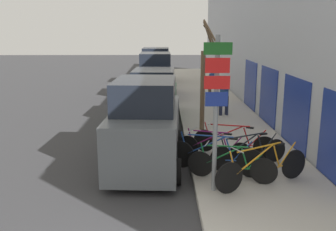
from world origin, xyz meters
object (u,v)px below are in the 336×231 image
object	(u,v)px
bicycle_4	(214,148)
parked_car_1	(154,98)
parked_car_0	(146,127)
pedestrian_far	(224,93)
street_tree	(204,79)
signpost	(216,105)
parked_car_2	(156,78)
parked_car_3	(156,68)
bicycle_5	(234,142)
pedestrian_near	(213,84)
bicycle_0	(263,168)
bicycle_1	(231,165)
bicycle_2	(215,157)
bicycle_3	(249,152)

from	to	relation	value
bicycle_4	parked_car_1	bearing A→B (deg)	44.96
parked_car_0	pedestrian_far	xyz separation A→B (m)	(2.97, 5.46, -0.00)
pedestrian_far	street_tree	world-z (taller)	street_tree
signpost	parked_car_2	xyz separation A→B (m)	(-1.52, 12.18, -0.97)
parked_car_2	parked_car_3	size ratio (longest dim) A/B	0.99
bicycle_5	parked_car_3	xyz separation A→B (m)	(-2.46, 15.16, 0.57)
bicycle_4	pedestrian_near	bearing A→B (deg)	19.36
signpost	bicycle_5	bearing A→B (deg)	69.69
bicycle_0	pedestrian_near	xyz separation A→B (m)	(0.12, 9.76, 0.54)
signpost	bicycle_4	distance (m)	2.46
bicycle_4	bicycle_5	size ratio (longest dim) A/B	0.88
signpost	parked_car_1	world-z (taller)	signpost
parked_car_0	parked_car_3	world-z (taller)	parked_car_3
bicycle_0	parked_car_3	bearing A→B (deg)	-16.83
parked_car_3	parked_car_1	bearing A→B (deg)	-88.47
pedestrian_near	pedestrian_far	size ratio (longest dim) A/B	1.03
parked_car_2	pedestrian_far	size ratio (longest dim) A/B	2.66
bicycle_1	bicycle_5	world-z (taller)	bicycle_5
bicycle_4	bicycle_5	world-z (taller)	bicycle_5
bicycle_5	parked_car_0	size ratio (longest dim) A/B	0.52
bicycle_2	bicycle_4	bearing A→B (deg)	16.74
bicycle_3	bicycle_5	distance (m)	0.89
bicycle_2	pedestrian_near	size ratio (longest dim) A/B	1.39
signpost	bicycle_2	bearing A→B (deg)	81.31
bicycle_5	pedestrian_near	size ratio (longest dim) A/B	1.32
bicycle_3	street_tree	bearing A→B (deg)	-9.13
bicycle_5	parked_car_3	world-z (taller)	parked_car_3
bicycle_4	bicycle_5	bearing A→B (deg)	-26.25
bicycle_5	pedestrian_near	world-z (taller)	pedestrian_near
signpost	pedestrian_far	distance (m)	7.64
bicycle_1	pedestrian_far	world-z (taller)	pedestrian_far
pedestrian_far	street_tree	bearing A→B (deg)	45.92
signpost	bicycle_1	distance (m)	1.72
parked_car_1	parked_car_3	world-z (taller)	parked_car_3
bicycle_2	parked_car_0	xyz separation A→B (m)	(-1.74, 0.92, 0.52)
bicycle_1	parked_car_1	bearing A→B (deg)	36.27
parked_car_2	signpost	bearing A→B (deg)	-82.85
bicycle_1	parked_car_1	distance (m)	6.78
street_tree	parked_car_3	bearing A→B (deg)	98.82
signpost	bicycle_5	xyz separation A→B (m)	(0.87, 2.36, -1.54)
bicycle_5	parked_car_2	distance (m)	10.12
parked_car_1	pedestrian_far	distance (m)	2.90
signpost	parked_car_3	distance (m)	17.62
parked_car_3	pedestrian_near	distance (m)	8.03
parked_car_1	pedestrian_near	world-z (taller)	parked_car_1
bicycle_4	parked_car_2	xyz separation A→B (m)	(-1.77, 10.29, 0.59)
bicycle_1	street_tree	xyz separation A→B (m)	(-0.16, 4.61, 1.43)
bicycle_5	street_tree	distance (m)	3.21
bicycle_1	parked_car_3	xyz separation A→B (m)	(-2.08, 16.95, 0.58)
bicycle_1	parked_car_3	distance (m)	17.08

